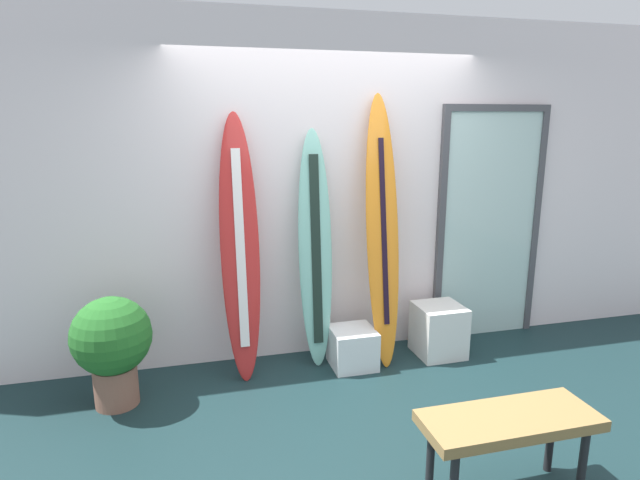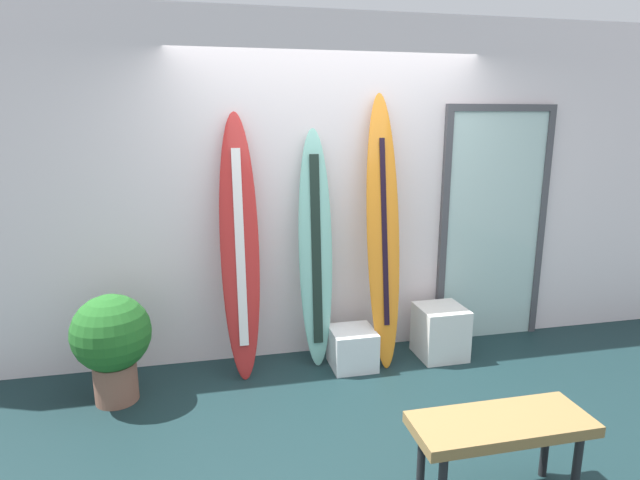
{
  "view_description": "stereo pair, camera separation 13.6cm",
  "coord_description": "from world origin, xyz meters",
  "px_view_note": "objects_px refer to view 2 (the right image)",
  "views": [
    {
      "loc": [
        -1.12,
        -2.88,
        1.98
      ],
      "look_at": [
        -0.13,
        0.95,
        1.05
      ],
      "focal_mm": 29.06,
      "sensor_mm": 36.0,
      "label": 1
    },
    {
      "loc": [
        -0.99,
        -2.92,
        1.98
      ],
      "look_at": [
        -0.13,
        0.95,
        1.05
      ],
      "focal_mm": 29.06,
      "sensor_mm": 36.0,
      "label": 2
    }
  ],
  "objects_px": {
    "surfboard_seafoam": "(316,251)",
    "display_block_left": "(352,348)",
    "surfboard_crimson": "(240,249)",
    "potted_plant": "(112,340)",
    "display_block_center": "(440,332)",
    "glass_door": "(493,222)",
    "surfboard_sunset": "(383,234)",
    "bench": "(501,430)"
  },
  "relations": [
    {
      "from": "surfboard_crimson",
      "to": "display_block_center",
      "type": "distance_m",
      "value": 1.84
    },
    {
      "from": "surfboard_crimson",
      "to": "surfboard_sunset",
      "type": "height_order",
      "value": "surfboard_sunset"
    },
    {
      "from": "display_block_center",
      "to": "bench",
      "type": "distance_m",
      "value": 1.75
    },
    {
      "from": "potted_plant",
      "to": "bench",
      "type": "height_order",
      "value": "potted_plant"
    },
    {
      "from": "surfboard_sunset",
      "to": "display_block_center",
      "type": "xyz_separation_m",
      "value": [
        0.51,
        -0.07,
        -0.86
      ]
    },
    {
      "from": "surfboard_crimson",
      "to": "bench",
      "type": "height_order",
      "value": "surfboard_crimson"
    },
    {
      "from": "surfboard_crimson",
      "to": "display_block_center",
      "type": "xyz_separation_m",
      "value": [
        1.65,
        -0.09,
        -0.79
      ]
    },
    {
      "from": "surfboard_crimson",
      "to": "glass_door",
      "type": "bearing_deg",
      "value": 5.52
    },
    {
      "from": "display_block_left",
      "to": "glass_door",
      "type": "bearing_deg",
      "value": 13.66
    },
    {
      "from": "surfboard_crimson",
      "to": "surfboard_seafoam",
      "type": "distance_m",
      "value": 0.61
    },
    {
      "from": "surfboard_crimson",
      "to": "bench",
      "type": "bearing_deg",
      "value": -56.03
    },
    {
      "from": "surfboard_seafoam",
      "to": "display_block_left",
      "type": "relative_size",
      "value": 5.39
    },
    {
      "from": "surfboard_crimson",
      "to": "surfboard_sunset",
      "type": "bearing_deg",
      "value": -1.41
    },
    {
      "from": "display_block_left",
      "to": "potted_plant",
      "type": "distance_m",
      "value": 1.83
    },
    {
      "from": "display_block_center",
      "to": "surfboard_crimson",
      "type": "bearing_deg",
      "value": 176.78
    },
    {
      "from": "surfboard_seafoam",
      "to": "display_block_left",
      "type": "bearing_deg",
      "value": -33.03
    },
    {
      "from": "potted_plant",
      "to": "surfboard_seafoam",
      "type": "bearing_deg",
      "value": 11.76
    },
    {
      "from": "surfboard_sunset",
      "to": "glass_door",
      "type": "xyz_separation_m",
      "value": [
        1.12,
        0.25,
        0.0
      ]
    },
    {
      "from": "surfboard_seafoam",
      "to": "display_block_center",
      "type": "xyz_separation_m",
      "value": [
        1.05,
        -0.15,
        -0.72
      ]
    },
    {
      "from": "display_block_left",
      "to": "display_block_center",
      "type": "relative_size",
      "value": 0.81
    },
    {
      "from": "surfboard_sunset",
      "to": "potted_plant",
      "type": "xyz_separation_m",
      "value": [
        -2.07,
        -0.24,
        -0.61
      ]
    },
    {
      "from": "bench",
      "to": "display_block_center",
      "type": "bearing_deg",
      "value": 74.5
    },
    {
      "from": "display_block_left",
      "to": "display_block_center",
      "type": "bearing_deg",
      "value": 1.91
    },
    {
      "from": "surfboard_sunset",
      "to": "bench",
      "type": "relative_size",
      "value": 2.34
    },
    {
      "from": "potted_plant",
      "to": "display_block_center",
      "type": "bearing_deg",
      "value": 3.77
    },
    {
      "from": "bench",
      "to": "surfboard_seafoam",
      "type": "bearing_deg",
      "value": 107.83
    },
    {
      "from": "surfboard_sunset",
      "to": "bench",
      "type": "bearing_deg",
      "value": -88.39
    },
    {
      "from": "surfboard_sunset",
      "to": "bench",
      "type": "xyz_separation_m",
      "value": [
        0.05,
        -1.74,
        -0.66
      ]
    },
    {
      "from": "surfboard_crimson",
      "to": "bench",
      "type": "distance_m",
      "value": 2.21
    },
    {
      "from": "surfboard_sunset",
      "to": "display_block_left",
      "type": "height_order",
      "value": "surfboard_sunset"
    },
    {
      "from": "glass_door",
      "to": "potted_plant",
      "type": "height_order",
      "value": "glass_door"
    },
    {
      "from": "surfboard_crimson",
      "to": "display_block_center",
      "type": "bearing_deg",
      "value": -3.22
    },
    {
      "from": "display_block_center",
      "to": "bench",
      "type": "relative_size",
      "value": 0.47
    },
    {
      "from": "display_block_center",
      "to": "display_block_left",
      "type": "bearing_deg",
      "value": -178.09
    },
    {
      "from": "display_block_left",
      "to": "bench",
      "type": "bearing_deg",
      "value": -79.09
    },
    {
      "from": "display_block_center",
      "to": "potted_plant",
      "type": "distance_m",
      "value": 2.6
    },
    {
      "from": "display_block_center",
      "to": "potted_plant",
      "type": "xyz_separation_m",
      "value": [
        -2.58,
        -0.17,
        0.25
      ]
    },
    {
      "from": "surfboard_seafoam",
      "to": "display_block_center",
      "type": "relative_size",
      "value": 4.36
    },
    {
      "from": "surfboard_crimson",
      "to": "surfboard_seafoam",
      "type": "height_order",
      "value": "surfboard_crimson"
    },
    {
      "from": "display_block_center",
      "to": "bench",
      "type": "xyz_separation_m",
      "value": [
        -0.46,
        -1.67,
        0.2
      ]
    },
    {
      "from": "surfboard_crimson",
      "to": "potted_plant",
      "type": "xyz_separation_m",
      "value": [
        -0.93,
        -0.26,
        -0.54
      ]
    },
    {
      "from": "glass_door",
      "to": "display_block_center",
      "type": "bearing_deg",
      "value": -152.9
    }
  ]
}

